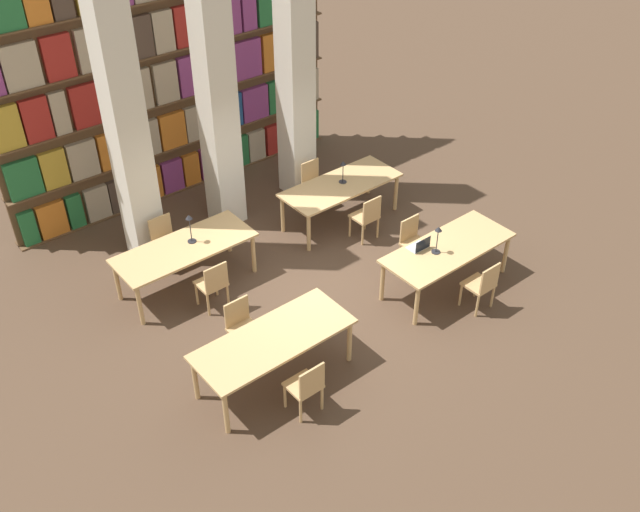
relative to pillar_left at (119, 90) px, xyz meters
The scene contains 21 objects.
ground_plane 4.29m from the pillar_left, 57.59° to the right, with size 40.00×40.00×0.00m, color #4C3828.
bookshelf_bank 2.26m from the pillar_left, 42.53° to the left, with size 6.73×0.35×5.50m.
pillar_left is the anchor object (origin of this frame).
pillar_center 1.65m from the pillar_left, ahead, with size 0.52×0.52×6.00m.
pillar_right 3.29m from the pillar_left, ahead, with size 0.52×0.52×6.00m.
reading_table_0 4.47m from the pillar_left, 90.86° to the right, with size 2.24×0.91×0.78m.
chair_0 5.22m from the pillar_left, 91.06° to the right, with size 0.42×0.40×0.88m.
chair_1 3.99m from the pillar_left, 91.56° to the right, with size 0.42×0.40×0.88m.
reading_table_1 5.60m from the pillar_left, 49.63° to the right, with size 2.24×0.91×0.78m.
chair_2 6.23m from the pillar_left, 54.46° to the right, with size 0.42×0.40×0.88m.
chair_3 5.22m from the pillar_left, 43.60° to the right, with size 0.42×0.40×0.88m.
desk_lamp_0 5.28m from the pillar_left, 51.79° to the right, with size 0.14×0.14×0.48m.
laptop 5.14m from the pillar_left, 51.22° to the right, with size 0.32×0.22×0.21m.
reading_table_2 2.63m from the pillar_left, 86.48° to the right, with size 2.24×0.91×0.78m.
chair_4 3.22m from the pillar_left, 86.77° to the right, with size 0.42×0.40×0.88m.
chair_5 2.58m from the pillar_left, 77.75° to the right, with size 0.42×0.40×0.88m.
desk_lamp_1 2.26m from the pillar_left, 78.76° to the right, with size 0.14×0.14×0.50m.
reading_table_3 4.20m from the pillar_left, 22.86° to the right, with size 2.24×0.91×0.78m.
chair_6 4.59m from the pillar_left, 33.26° to the right, with size 0.42×0.40×0.88m.
chair_7 4.13m from the pillar_left, 11.01° to the right, with size 0.42×0.40×0.88m.
desk_lamp_2 4.05m from the pillar_left, 22.13° to the right, with size 0.14×0.14×0.43m.
Camera 1 is at (-5.63, -7.06, 7.37)m, focal length 40.00 mm.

